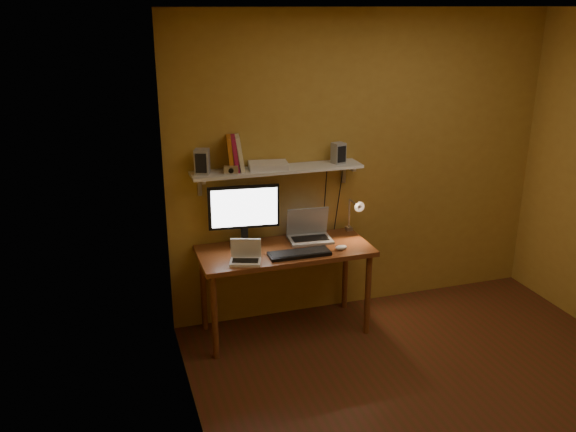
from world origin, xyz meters
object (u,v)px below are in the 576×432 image
object	(u,v)px
wall_shelf	(278,170)
desk_lamp	(355,211)
laptop	(309,231)
netbook	(246,255)
mouse	(341,247)
desk	(285,258)
speaker_right	(338,153)
keyboard	(299,254)
router	(268,166)
monitor	(244,213)
shelf_camera	(231,170)
speaker_left	(202,162)

from	to	relation	value
wall_shelf	desk_lamp	world-z (taller)	wall_shelf
laptop	netbook	bearing A→B (deg)	-149.21
mouse	desk	bearing A→B (deg)	159.17
speaker_right	keyboard	bearing A→B (deg)	-153.55
speaker_right	router	xyz separation A→B (m)	(-0.60, 0.00, -0.06)
monitor	keyboard	xyz separation A→B (m)	(0.37, -0.30, -0.28)
monitor	router	distance (m)	0.43
desk	desk_lamp	size ratio (longest dim) A/B	3.73
keyboard	speaker_right	world-z (taller)	speaker_right
shelf_camera	router	distance (m)	0.33
mouse	speaker_right	distance (m)	0.78
router	desk_lamp	bearing A→B (deg)	-5.33
mouse	shelf_camera	world-z (taller)	shelf_camera
desk	wall_shelf	distance (m)	0.72
keyboard	router	world-z (taller)	router
mouse	laptop	bearing A→B (deg)	118.45
wall_shelf	netbook	bearing A→B (deg)	-136.12
keyboard	speaker_left	xyz separation A→B (m)	(-0.67, 0.36, 0.71)
wall_shelf	monitor	world-z (taller)	wall_shelf
laptop	keyboard	xyz separation A→B (m)	(-0.19, -0.31, -0.06)
speaker_left	shelf_camera	bearing A→B (deg)	-1.47
desk	monitor	size ratio (longest dim) A/B	2.45
monitor	wall_shelf	bearing A→B (deg)	16.46
keyboard	speaker_left	world-z (taller)	speaker_left
laptop	speaker_right	world-z (taller)	speaker_right
netbook	speaker_right	world-z (taller)	speaker_right
desk	mouse	xyz separation A→B (m)	(0.43, -0.16, 0.10)
speaker_right	shelf_camera	world-z (taller)	speaker_right
desk	desk_lamp	bearing A→B (deg)	10.81
router	speaker_left	bearing A→B (deg)	179.52
mouse	shelf_camera	bearing A→B (deg)	160.88
desk_lamp	speaker_right	bearing A→B (deg)	155.17
laptop	speaker_left	distance (m)	1.08
netbook	mouse	xyz separation A→B (m)	(0.79, 0.00, -0.03)
speaker_right	desk	bearing A→B (deg)	-171.41
mouse	speaker_left	world-z (taller)	speaker_left
laptop	keyboard	bearing A→B (deg)	-116.64
speaker_left	speaker_right	xyz separation A→B (m)	(1.13, -0.01, -0.01)
shelf_camera	mouse	bearing A→B (deg)	-18.46
speaker_left	shelf_camera	xyz separation A→B (m)	(0.21, -0.08, -0.06)
desk_lamp	shelf_camera	world-z (taller)	shelf_camera
shelf_camera	wall_shelf	bearing A→B (deg)	10.79
laptop	speaker_left	bearing A→B (deg)	-178.76
desk	speaker_right	xyz separation A→B (m)	(0.52, 0.19, 0.80)
monitor	netbook	world-z (taller)	monitor
monitor	keyboard	size ratio (longest dim) A/B	1.16
keyboard	shelf_camera	xyz separation A→B (m)	(-0.46, 0.28, 0.65)
wall_shelf	router	world-z (taller)	router
monitor	desk_lamp	bearing A→B (deg)	5.51
speaker_right	router	size ratio (longest dim) A/B	0.55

